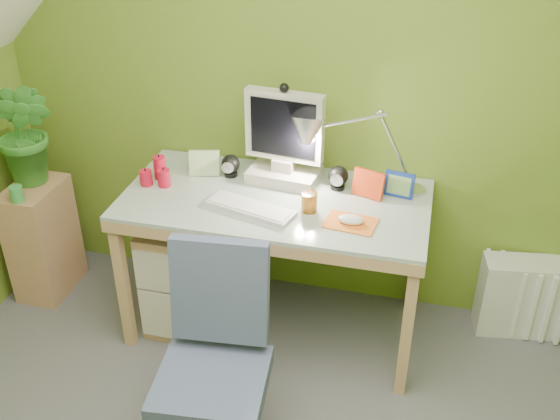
% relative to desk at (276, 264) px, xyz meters
% --- Properties ---
extents(wall_back, '(3.20, 0.01, 2.40)m').
position_rel_desk_xyz_m(wall_back, '(0.08, 0.37, 0.81)').
color(wall_back, olive).
rests_on(wall_back, floor).
extents(desk, '(1.44, 0.73, 0.77)m').
position_rel_desk_xyz_m(desk, '(0.00, 0.00, 0.00)').
color(desk, tan).
rests_on(desk, floor).
extents(monitor, '(0.43, 0.27, 0.55)m').
position_rel_desk_xyz_m(monitor, '(-0.00, 0.18, 0.66)').
color(monitor, '#BCB5AA').
rests_on(monitor, desk).
extents(speaker_left, '(0.11, 0.11, 0.11)m').
position_rel_desk_xyz_m(speaker_left, '(-0.27, 0.16, 0.44)').
color(speaker_left, black).
rests_on(speaker_left, desk).
extents(speaker_right, '(0.11, 0.11, 0.12)m').
position_rel_desk_xyz_m(speaker_right, '(0.27, 0.16, 0.44)').
color(speaker_right, black).
rests_on(speaker_right, desk).
extents(keyboard, '(0.44, 0.24, 0.02)m').
position_rel_desk_xyz_m(keyboard, '(-0.08, -0.14, 0.40)').
color(keyboard, silver).
rests_on(keyboard, desk).
extents(mousepad, '(0.24, 0.18, 0.01)m').
position_rel_desk_xyz_m(mousepad, '(0.38, -0.14, 0.39)').
color(mousepad, orange).
rests_on(mousepad, desk).
extents(mouse, '(0.13, 0.09, 0.04)m').
position_rel_desk_xyz_m(mouse, '(0.38, -0.14, 0.41)').
color(mouse, silver).
rests_on(mouse, mousepad).
extents(amber_tumbler, '(0.08, 0.08, 0.09)m').
position_rel_desk_xyz_m(amber_tumbler, '(0.18, -0.08, 0.43)').
color(amber_tumbler, '#8F5614').
rests_on(amber_tumbler, desk).
extents(candle_cluster, '(0.16, 0.14, 0.12)m').
position_rel_desk_xyz_m(candle_cluster, '(-0.60, 0.01, 0.44)').
color(candle_cluster, red).
rests_on(candle_cluster, desk).
extents(photo_frame_red, '(0.15, 0.07, 0.13)m').
position_rel_desk_xyz_m(photo_frame_red, '(0.42, 0.12, 0.45)').
color(photo_frame_red, red).
rests_on(photo_frame_red, desk).
extents(photo_frame_blue, '(0.14, 0.05, 0.12)m').
position_rel_desk_xyz_m(photo_frame_blue, '(0.56, 0.16, 0.45)').
color(photo_frame_blue, navy).
rests_on(photo_frame_blue, desk).
extents(photo_frame_green, '(0.15, 0.06, 0.13)m').
position_rel_desk_xyz_m(photo_frame_green, '(-0.40, 0.14, 0.45)').
color(photo_frame_green, '#B1CD8D').
rests_on(photo_frame_green, desk).
extents(desk_lamp, '(0.60, 0.31, 0.62)m').
position_rel_desk_xyz_m(desk_lamp, '(0.45, 0.18, 0.70)').
color(desk_lamp, silver).
rests_on(desk_lamp, desk).
extents(side_ledge, '(0.24, 0.37, 0.65)m').
position_rel_desk_xyz_m(side_ledge, '(-1.32, 0.00, -0.06)').
color(side_ledge, tan).
rests_on(side_ledge, floor).
extents(potted_plant, '(0.35, 0.30, 0.57)m').
position_rel_desk_xyz_m(potted_plant, '(-1.32, 0.05, 0.55)').
color(potted_plant, '#347F2A').
rests_on(potted_plant, side_ledge).
extents(green_cup, '(0.07, 0.07, 0.09)m').
position_rel_desk_xyz_m(green_cup, '(-1.30, -0.15, 0.31)').
color(green_cup, green).
rests_on(green_cup, side_ledge).
extents(task_chair, '(0.53, 0.53, 0.87)m').
position_rel_desk_xyz_m(task_chair, '(-0.03, -0.88, 0.05)').
color(task_chair, '#424D6D').
rests_on(task_chair, floor).
extents(radiator, '(0.45, 0.23, 0.43)m').
position_rel_desk_xyz_m(radiator, '(1.23, 0.27, -0.17)').
color(radiator, silver).
rests_on(radiator, floor).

